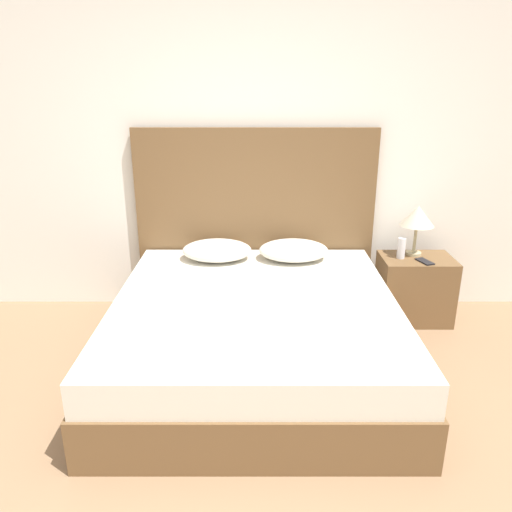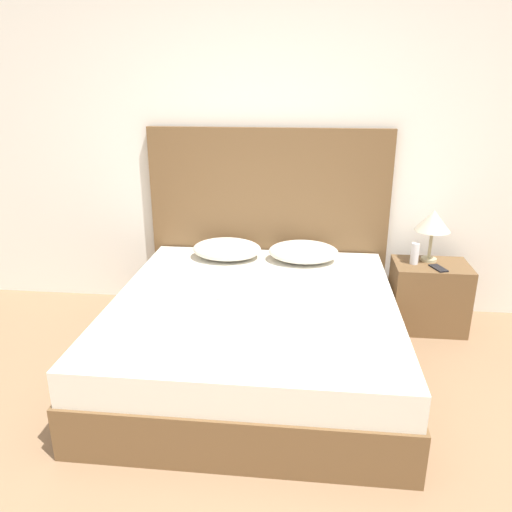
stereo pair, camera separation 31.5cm
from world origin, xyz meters
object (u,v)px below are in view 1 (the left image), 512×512
Objects in this scene: bed at (256,334)px; phone_on_nightstand at (426,262)px; phone_on_bed at (228,297)px; table_lamp at (418,217)px; nightstand at (415,289)px.

phone_on_nightstand is at bearing 26.10° from bed.
phone_on_bed is 1.57m from phone_on_nightstand.
phone_on_bed is 0.42× the size of table_lamp.
bed is at bearing -153.90° from phone_on_nightstand.
nightstand reaches higher than bed.
phone_on_bed reaches higher than bed.
nightstand is at bearing 26.49° from phone_on_bed.
nightstand is 0.57m from table_lamp.
phone_on_nightstand is (0.02, -0.10, 0.26)m from nightstand.
nightstand is at bearing -80.39° from table_lamp.
bed is at bearing -147.28° from table_lamp.
phone_on_bed is 1.61m from nightstand.
phone_on_nightstand is at bearing -78.72° from table_lamp.
table_lamp reaches higher than phone_on_nightstand.
bed is 3.54× the size of nightstand.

